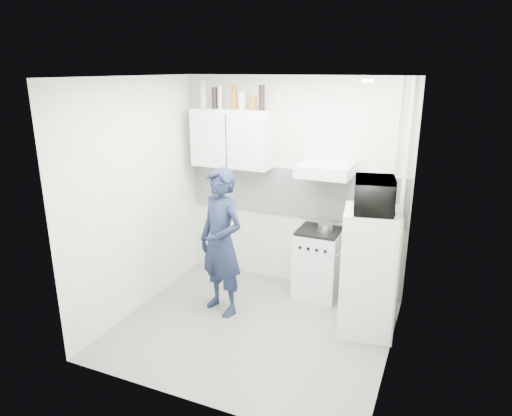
% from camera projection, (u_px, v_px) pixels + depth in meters
% --- Properties ---
extents(floor, '(2.80, 2.80, 0.00)m').
position_uv_depth(floor, '(254.00, 327.00, 4.92)').
color(floor, slate).
rests_on(floor, ground).
extents(ceiling, '(2.80, 2.80, 0.00)m').
position_uv_depth(ceiling, '(253.00, 77.00, 4.15)').
color(ceiling, white).
rests_on(ceiling, wall_back).
extents(wall_back, '(2.80, 0.00, 2.80)m').
position_uv_depth(wall_back, '(294.00, 184.00, 5.63)').
color(wall_back, silver).
rests_on(wall_back, floor).
extents(wall_left, '(0.00, 2.60, 2.60)m').
position_uv_depth(wall_left, '(138.00, 197.00, 5.06)').
color(wall_left, silver).
rests_on(wall_left, floor).
extents(wall_right, '(0.00, 2.60, 2.60)m').
position_uv_depth(wall_right, '(399.00, 232.00, 4.00)').
color(wall_right, silver).
rests_on(wall_right, floor).
extents(person, '(0.71, 0.59, 1.67)m').
position_uv_depth(person, '(221.00, 242.00, 5.03)').
color(person, '#161E38').
rests_on(person, floor).
extents(stove, '(0.51, 0.51, 0.82)m').
position_uv_depth(stove, '(318.00, 264.00, 5.52)').
color(stove, silver).
rests_on(stove, floor).
extents(fridge, '(0.64, 0.64, 1.34)m').
position_uv_depth(fridge, '(368.00, 272.00, 4.69)').
color(fridge, silver).
rests_on(fridge, floor).
extents(stove_top, '(0.49, 0.49, 0.03)m').
position_uv_depth(stove_top, '(319.00, 231.00, 5.39)').
color(stove_top, black).
rests_on(stove_top, stove).
extents(saucepan, '(0.17, 0.17, 0.10)m').
position_uv_depth(saucepan, '(325.00, 228.00, 5.31)').
color(saucepan, silver).
rests_on(saucepan, stove_top).
extents(microwave, '(0.63, 0.49, 0.31)m').
position_uv_depth(microwave, '(375.00, 195.00, 4.44)').
color(microwave, black).
rests_on(microwave, fridge).
extents(bottle_a, '(0.08, 0.08, 0.32)m').
position_uv_depth(bottle_a, '(203.00, 95.00, 5.60)').
color(bottle_a, '#B2B7BC').
rests_on(bottle_a, upper_cabinet).
extents(bottle_b, '(0.07, 0.07, 0.25)m').
position_uv_depth(bottle_b, '(215.00, 98.00, 5.55)').
color(bottle_b, black).
rests_on(bottle_b, upper_cabinet).
extents(bottle_c, '(0.06, 0.06, 0.27)m').
position_uv_depth(bottle_c, '(220.00, 98.00, 5.52)').
color(bottle_c, silver).
rests_on(bottle_c, upper_cabinet).
extents(bottle_d, '(0.07, 0.07, 0.29)m').
position_uv_depth(bottle_d, '(234.00, 97.00, 5.44)').
color(bottle_d, brown).
rests_on(bottle_d, upper_cabinet).
extents(canister_a, '(0.08, 0.08, 0.21)m').
position_uv_depth(canister_a, '(242.00, 100.00, 5.41)').
color(canister_a, '#B2B7BC').
rests_on(canister_a, upper_cabinet).
extents(canister_b, '(0.08, 0.08, 0.16)m').
position_uv_depth(canister_b, '(253.00, 103.00, 5.37)').
color(canister_b, brown).
rests_on(canister_b, upper_cabinet).
extents(bottle_e, '(0.07, 0.07, 0.29)m').
position_uv_depth(bottle_e, '(262.00, 98.00, 5.31)').
color(bottle_e, black).
rests_on(bottle_e, upper_cabinet).
extents(upper_cabinet, '(1.00, 0.35, 0.70)m').
position_uv_depth(upper_cabinet, '(233.00, 138.00, 5.60)').
color(upper_cabinet, silver).
rests_on(upper_cabinet, wall_back).
extents(range_hood, '(0.60, 0.50, 0.14)m').
position_uv_depth(range_hood, '(325.00, 170.00, 5.16)').
color(range_hood, silver).
rests_on(range_hood, wall_back).
extents(backsplash, '(2.74, 0.03, 0.60)m').
position_uv_depth(backsplash, '(293.00, 192.00, 5.65)').
color(backsplash, white).
rests_on(backsplash, wall_back).
extents(pipe_a, '(0.05, 0.05, 2.60)m').
position_uv_depth(pipe_a, '(403.00, 197.00, 5.07)').
color(pipe_a, silver).
rests_on(pipe_a, floor).
extents(pipe_b, '(0.04, 0.04, 2.60)m').
position_uv_depth(pipe_b, '(391.00, 196.00, 5.11)').
color(pipe_b, silver).
rests_on(pipe_b, floor).
extents(ceiling_spot_fixture, '(0.10, 0.10, 0.02)m').
position_uv_depth(ceiling_spot_fixture, '(368.00, 81.00, 3.96)').
color(ceiling_spot_fixture, white).
rests_on(ceiling_spot_fixture, ceiling).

